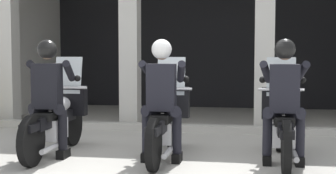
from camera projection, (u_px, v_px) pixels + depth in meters
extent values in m
plane|color=#A8A59E|center=(190.00, 127.00, 9.18)|extent=(80.00, 80.00, 0.00)
cube|color=black|center=(211.00, 44.00, 12.47)|extent=(8.54, 0.24, 3.22)
cube|color=silver|center=(26.00, 43.00, 11.41)|extent=(0.30, 4.00, 3.22)
cube|color=beige|center=(8.00, 53.00, 9.74)|extent=(0.35, 0.36, 2.78)
cube|color=beige|center=(130.00, 53.00, 9.31)|extent=(0.35, 0.36, 2.78)
cube|color=beige|center=(264.00, 53.00, 8.88)|extent=(0.35, 0.36, 2.78)
cube|color=#B7B5AD|center=(192.00, 128.00, 8.70)|extent=(8.14, 0.24, 0.12)
cylinder|color=black|center=(72.00, 124.00, 7.42)|extent=(0.09, 0.64, 0.64)
cylinder|color=black|center=(31.00, 141.00, 6.04)|extent=(0.09, 0.64, 0.64)
cube|color=black|center=(72.00, 111.00, 7.40)|extent=(0.14, 0.44, 0.08)
cube|color=silver|center=(52.00, 129.00, 6.68)|extent=(0.28, 0.44, 0.28)
cube|color=black|center=(54.00, 119.00, 6.72)|extent=(0.18, 1.24, 0.16)
ellipsoid|color=#B2B2B7|center=(60.00, 104.00, 6.92)|extent=(0.26, 0.48, 0.22)
cube|color=black|center=(48.00, 116.00, 6.54)|extent=(0.24, 0.52, 0.10)
cube|color=black|center=(33.00, 126.00, 6.09)|extent=(0.16, 0.48, 0.10)
cylinder|color=silver|center=(71.00, 109.00, 7.34)|extent=(0.05, 0.24, 0.53)
cube|color=black|center=(69.00, 100.00, 7.27)|extent=(0.52, 0.16, 0.44)
sphere|color=silver|center=(72.00, 98.00, 7.37)|extent=(0.18, 0.18, 0.18)
cube|color=silver|center=(68.00, 75.00, 7.23)|extent=(0.40, 0.14, 0.54)
cylinder|color=silver|center=(66.00, 87.00, 7.16)|extent=(0.62, 0.04, 0.04)
cylinder|color=silver|center=(51.00, 148.00, 6.33)|extent=(0.07, 0.55, 0.07)
cube|color=black|center=(47.00, 86.00, 6.49)|extent=(0.36, 0.22, 0.60)
cube|color=#591414|center=(51.00, 84.00, 6.60)|extent=(0.05, 0.02, 0.32)
sphere|color=tan|center=(47.00, 52.00, 6.47)|extent=(0.21, 0.21, 0.21)
sphere|color=black|center=(47.00, 49.00, 6.47)|extent=(0.26, 0.26, 0.26)
cylinder|color=black|center=(58.00, 109.00, 6.51)|extent=(0.26, 0.29, 0.17)
cylinder|color=black|center=(63.00, 130.00, 6.52)|extent=(0.12, 0.12, 0.53)
cube|color=black|center=(63.00, 154.00, 6.55)|extent=(0.11, 0.26, 0.12)
cylinder|color=black|center=(38.00, 109.00, 6.55)|extent=(0.26, 0.29, 0.17)
cylinder|color=black|center=(35.00, 129.00, 6.58)|extent=(0.12, 0.12, 0.53)
cube|color=black|center=(35.00, 153.00, 6.62)|extent=(0.11, 0.26, 0.12)
cylinder|color=black|center=(69.00, 71.00, 6.66)|extent=(0.19, 0.48, 0.31)
sphere|color=black|center=(77.00, 78.00, 6.87)|extent=(0.09, 0.09, 0.09)
cylinder|color=black|center=(39.00, 71.00, 6.74)|extent=(0.19, 0.48, 0.31)
sphere|color=black|center=(43.00, 78.00, 6.96)|extent=(0.09, 0.09, 0.09)
cylinder|color=black|center=(173.00, 127.00, 7.18)|extent=(0.09, 0.64, 0.64)
cylinder|color=black|center=(154.00, 145.00, 5.80)|extent=(0.09, 0.64, 0.64)
cube|color=black|center=(173.00, 113.00, 7.16)|extent=(0.14, 0.44, 0.08)
cube|color=silver|center=(164.00, 132.00, 6.44)|extent=(0.28, 0.44, 0.28)
cube|color=black|center=(164.00, 121.00, 6.48)|extent=(0.18, 1.24, 0.16)
ellipsoid|color=#1E2338|center=(167.00, 106.00, 6.68)|extent=(0.26, 0.48, 0.22)
cube|color=black|center=(162.00, 118.00, 6.30)|extent=(0.24, 0.52, 0.10)
cube|color=black|center=(155.00, 129.00, 5.85)|extent=(0.16, 0.48, 0.10)
cylinder|color=silver|center=(172.00, 111.00, 7.10)|extent=(0.05, 0.24, 0.53)
cube|color=black|center=(171.00, 102.00, 7.03)|extent=(0.52, 0.16, 0.44)
sphere|color=silver|center=(172.00, 100.00, 7.13)|extent=(0.18, 0.18, 0.18)
cube|color=silver|center=(171.00, 76.00, 6.99)|extent=(0.40, 0.14, 0.54)
cylinder|color=silver|center=(170.00, 89.00, 6.92)|extent=(0.62, 0.04, 0.04)
cylinder|color=silver|center=(168.00, 152.00, 6.09)|extent=(0.07, 0.55, 0.07)
cube|color=black|center=(161.00, 87.00, 6.25)|extent=(0.36, 0.22, 0.60)
cube|color=#14193F|center=(163.00, 85.00, 6.36)|extent=(0.05, 0.02, 0.32)
sphere|color=tan|center=(162.00, 52.00, 6.23)|extent=(0.21, 0.21, 0.21)
sphere|color=silver|center=(162.00, 49.00, 6.23)|extent=(0.26, 0.26, 0.26)
cylinder|color=black|center=(172.00, 111.00, 6.26)|extent=(0.26, 0.29, 0.17)
cylinder|color=black|center=(177.00, 133.00, 6.27)|extent=(0.12, 0.12, 0.53)
cube|color=black|center=(177.00, 158.00, 6.31)|extent=(0.11, 0.26, 0.12)
cylinder|color=black|center=(151.00, 111.00, 6.31)|extent=(0.26, 0.29, 0.17)
cylinder|color=black|center=(147.00, 132.00, 6.34)|extent=(0.12, 0.12, 0.53)
cube|color=black|center=(147.00, 156.00, 6.38)|extent=(0.11, 0.26, 0.12)
cylinder|color=black|center=(181.00, 72.00, 6.42)|extent=(0.19, 0.48, 0.31)
sphere|color=black|center=(186.00, 79.00, 6.63)|extent=(0.09, 0.09, 0.09)
cylinder|color=black|center=(148.00, 72.00, 6.50)|extent=(0.19, 0.48, 0.31)
sphere|color=black|center=(149.00, 79.00, 6.72)|extent=(0.09, 0.09, 0.09)
cylinder|color=black|center=(280.00, 129.00, 6.99)|extent=(0.09, 0.64, 0.64)
cylinder|color=black|center=(286.00, 148.00, 5.62)|extent=(0.09, 0.64, 0.64)
cube|color=black|center=(280.00, 114.00, 6.98)|extent=(0.14, 0.44, 0.08)
cube|color=silver|center=(283.00, 134.00, 6.25)|extent=(0.28, 0.44, 0.28)
cube|color=black|center=(283.00, 124.00, 6.29)|extent=(0.18, 1.24, 0.16)
ellipsoid|color=#B2B2B7|center=(282.00, 108.00, 6.50)|extent=(0.26, 0.48, 0.22)
cube|color=black|center=(284.00, 120.00, 6.11)|extent=(0.24, 0.52, 0.10)
cube|color=black|center=(286.00, 132.00, 5.67)|extent=(0.16, 0.48, 0.10)
cylinder|color=silver|center=(280.00, 113.00, 6.92)|extent=(0.05, 0.24, 0.53)
cube|color=black|center=(281.00, 103.00, 6.85)|extent=(0.52, 0.16, 0.44)
sphere|color=silver|center=(280.00, 101.00, 6.95)|extent=(0.18, 0.18, 0.18)
cube|color=silver|center=(281.00, 77.00, 6.80)|extent=(0.40, 0.14, 0.54)
cylinder|color=silver|center=(281.00, 90.00, 6.74)|extent=(0.62, 0.04, 0.04)
cylinder|color=silver|center=(295.00, 155.00, 5.90)|extent=(0.07, 0.55, 0.07)
cube|color=black|center=(284.00, 88.00, 6.06)|extent=(0.36, 0.22, 0.60)
cube|color=black|center=(284.00, 86.00, 6.18)|extent=(0.05, 0.02, 0.32)
sphere|color=tan|center=(285.00, 52.00, 6.05)|extent=(0.21, 0.21, 0.21)
sphere|color=black|center=(285.00, 49.00, 6.05)|extent=(0.26, 0.26, 0.26)
cylinder|color=black|center=(295.00, 113.00, 6.08)|extent=(0.26, 0.29, 0.17)
cylinder|color=black|center=(300.00, 135.00, 6.09)|extent=(0.12, 0.12, 0.53)
cube|color=black|center=(299.00, 161.00, 6.12)|extent=(0.11, 0.26, 0.12)
cylinder|color=black|center=(272.00, 113.00, 6.13)|extent=(0.26, 0.29, 0.17)
cylinder|color=black|center=(267.00, 134.00, 6.16)|extent=(0.12, 0.12, 0.53)
cube|color=black|center=(267.00, 159.00, 6.19)|extent=(0.11, 0.26, 0.12)
cylinder|color=black|center=(301.00, 72.00, 6.24)|extent=(0.19, 0.48, 0.31)
sphere|color=black|center=(303.00, 80.00, 6.44)|extent=(0.09, 0.09, 0.09)
cylinder|color=black|center=(266.00, 72.00, 6.31)|extent=(0.19, 0.48, 0.31)
sphere|color=black|center=(263.00, 80.00, 6.53)|extent=(0.09, 0.09, 0.09)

